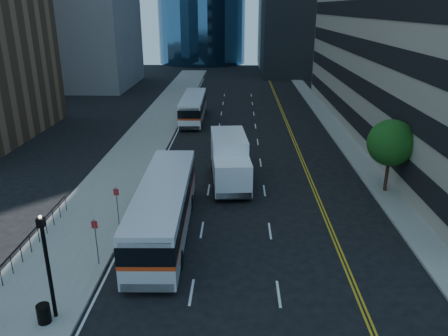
% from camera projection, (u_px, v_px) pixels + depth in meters
% --- Properties ---
extents(ground, '(160.00, 160.00, 0.00)m').
position_uv_depth(ground, '(263.00, 248.00, 23.71)').
color(ground, black).
rests_on(ground, ground).
extents(sidewalk_west, '(5.00, 90.00, 0.15)m').
position_uv_depth(sidewalk_west, '(155.00, 127.00, 47.45)').
color(sidewalk_west, gray).
rests_on(sidewalk_west, ground).
extents(sidewalk_east, '(2.00, 90.00, 0.15)m').
position_uv_depth(sidewalk_east, '(335.00, 129.00, 46.86)').
color(sidewalk_east, gray).
rests_on(sidewalk_east, ground).
extents(street_tree, '(3.20, 3.20, 5.10)m').
position_uv_depth(street_tree, '(391.00, 143.00, 29.68)').
color(street_tree, '#332114').
rests_on(street_tree, sidewalk_east).
extents(lamp_post, '(0.28, 0.28, 4.56)m').
position_uv_depth(lamp_post, '(47.00, 263.00, 17.42)').
color(lamp_post, black).
rests_on(lamp_post, sidewalk_west).
extents(bus_front, '(2.95, 12.14, 3.11)m').
position_uv_depth(bus_front, '(164.00, 207.00, 24.68)').
color(bus_front, silver).
rests_on(bus_front, ground).
extents(bus_rear, '(2.57, 10.95, 2.81)m').
position_uv_depth(bus_rear, '(193.00, 107.00, 50.13)').
color(bus_rear, white).
rests_on(bus_rear, ground).
extents(box_truck, '(3.17, 7.47, 3.48)m').
position_uv_depth(box_truck, '(230.00, 160.00, 31.92)').
color(box_truck, white).
rests_on(box_truck, ground).
extents(trash_can, '(0.65, 0.65, 0.82)m').
position_uv_depth(trash_can, '(44.00, 314.00, 17.81)').
color(trash_can, black).
rests_on(trash_can, sidewalk_west).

